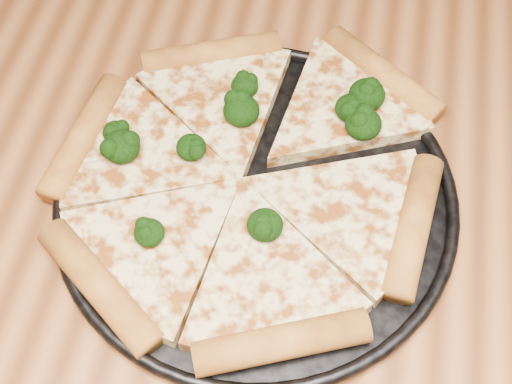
# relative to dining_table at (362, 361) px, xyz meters

# --- Properties ---
(dining_table) EXTENTS (1.20, 0.90, 0.75)m
(dining_table) POSITION_rel_dining_table_xyz_m (0.00, 0.00, 0.00)
(dining_table) COLOR #98592F
(dining_table) RESTS_ON ground
(pizza_pan) EXTENTS (0.35, 0.35, 0.02)m
(pizza_pan) POSITION_rel_dining_table_xyz_m (-0.11, 0.09, 0.10)
(pizza_pan) COLOR black
(pizza_pan) RESTS_ON dining_table
(pizza) EXTENTS (0.34, 0.37, 0.03)m
(pizza) POSITION_rel_dining_table_xyz_m (-0.12, 0.10, 0.11)
(pizza) COLOR #DFC988
(pizza) RESTS_ON pizza_pan
(broccoli_florets) EXTENTS (0.24, 0.20, 0.03)m
(broccoli_florets) POSITION_rel_dining_table_xyz_m (-0.12, 0.14, 0.12)
(broccoli_florets) COLOR black
(broccoli_florets) RESTS_ON pizza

